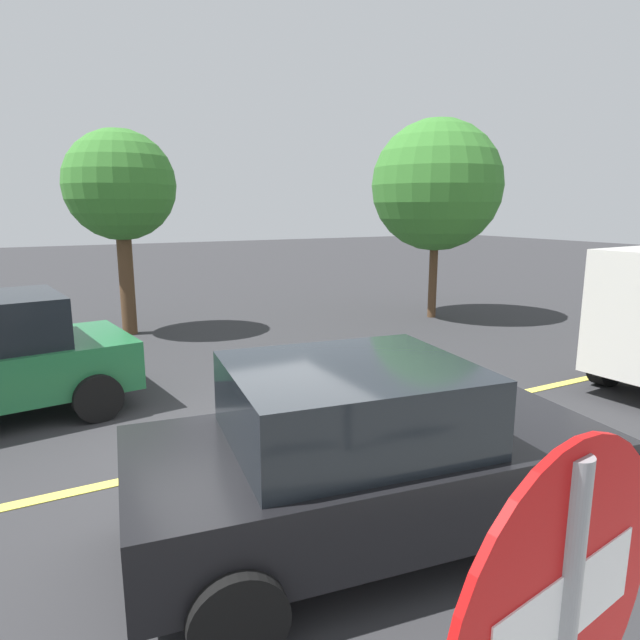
{
  "coord_description": "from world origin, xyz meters",
  "views": [
    {
      "loc": [
        -2.23,
        -5.6,
        2.79
      ],
      "look_at": [
        0.92,
        0.21,
        1.44
      ],
      "focal_mm": 30.94,
      "sensor_mm": 36.0,
      "label": 1
    }
  ],
  "objects": [
    {
      "name": "ground_plane",
      "position": [
        0.0,
        0.0,
        0.0
      ],
      "size": [
        80.0,
        80.0,
        0.0
      ],
      "primitive_type": "plane",
      "color": "#2D2D30"
    },
    {
      "name": "car_black_near_curb",
      "position": [
        0.14,
        -2.02,
        0.79
      ],
      "size": [
        4.19,
        2.52,
        1.56
      ],
      "color": "black",
      "rests_on": "ground_plane"
    },
    {
      "name": "lane_marking_centre",
      "position": [
        3.0,
        0.0,
        0.01
      ],
      "size": [
        28.0,
        0.16,
        0.01
      ],
      "primitive_type": "cube",
      "color": "#E0D14C"
    },
    {
      "name": "tree_centre_verge",
      "position": [
        -0.22,
        7.09,
        3.23
      ],
      "size": [
        2.35,
        2.35,
        4.44
      ],
      "color": "#513823",
      "rests_on": "ground_plane"
    },
    {
      "name": "tree_left_verge",
      "position": [
        7.03,
        5.39,
        3.33
      ],
      "size": [
        3.23,
        3.23,
        4.95
      ],
      "color": "#513823",
      "rests_on": "ground_plane"
    }
  ]
}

